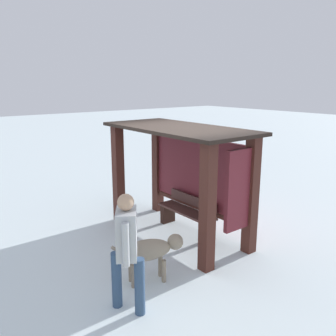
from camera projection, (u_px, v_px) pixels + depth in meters
ground_plane at (177, 234)px, 7.35m from camera, size 60.00×60.00×0.00m
bus_shelter at (187, 165)px, 7.04m from camera, size 3.23×1.50×2.21m
bench_left_inside at (187, 214)px, 7.42m from camera, size 1.46×0.38×0.74m
person_walking at (127, 244)px, 4.67m from camera, size 0.57×0.46×1.66m
dog at (151, 250)px, 5.49m from camera, size 0.54×1.09×0.72m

